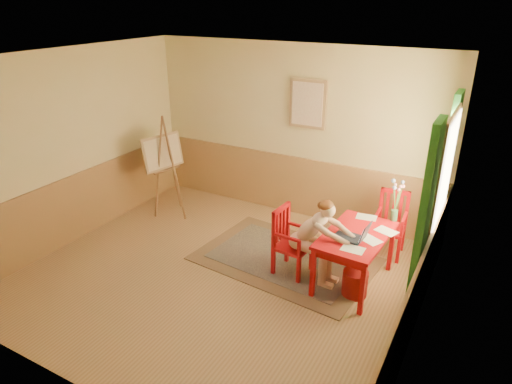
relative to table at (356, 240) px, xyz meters
The scene contains 14 objects.
room 1.90m from the table, 157.28° to the right, with size 5.04×4.54×2.84m.
wainscot 1.62m from the table, behind, with size 5.00×4.50×1.00m.
window 1.16m from the table, 27.76° to the left, with size 0.12×2.01×2.20m.
wall_portrait 2.41m from the table, 131.56° to the left, with size 0.60×0.05×0.76m.
rug 1.18m from the table, behind, with size 2.54×1.82×0.02m.
table is the anchor object (origin of this frame).
chair_left 0.86m from the table, 169.46° to the right, with size 0.46×0.44×0.93m.
chair_back 1.03m from the table, 78.16° to the left, with size 0.43×0.45×0.93m.
figure 0.51m from the table, 161.18° to the right, with size 0.87×0.40×1.16m.
laptop 0.20m from the table, 85.80° to the right, with size 0.43×0.28×0.25m.
papers 0.18m from the table, 28.99° to the left, with size 0.63×1.10×0.00m.
vase 0.76m from the table, 63.14° to the left, with size 0.20×0.28×0.55m.
wastebasket 0.53m from the table, 66.14° to the right, with size 0.31×0.31×0.33m, color #A11B1A.
easel 3.50m from the table, behind, with size 0.63×0.76×1.69m.
Camera 1 is at (2.91, -4.28, 3.45)m, focal length 31.95 mm.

